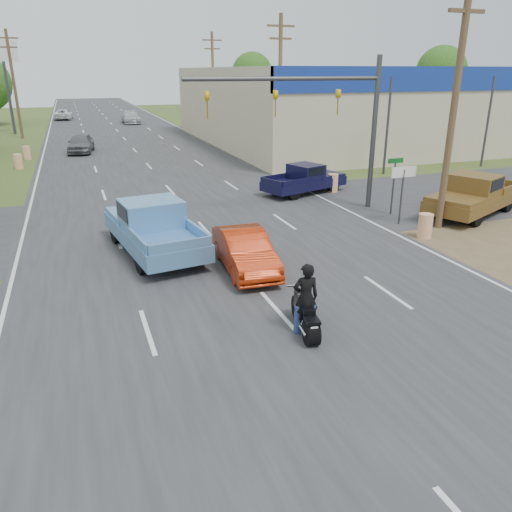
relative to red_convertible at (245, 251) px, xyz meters
name	(u,v)px	position (x,y,z in m)	size (l,w,h in m)	color
main_road	(135,150)	(-0.13, 28.80, -0.66)	(15.00, 180.00, 0.02)	#2D2D30
cross_road	(195,218)	(-0.13, 6.80, -0.67)	(120.00, 10.00, 0.02)	#2D2D30
big_box_store	(449,102)	(31.87, 28.73, 2.64)	(50.00, 28.10, 6.60)	#B7A88C
utility_pole_1	(455,98)	(9.37, 1.80, 4.64)	(2.00, 0.28, 10.00)	#4C3823
utility_pole_2	(280,86)	(9.37, 19.80, 4.64)	(2.00, 0.28, 10.00)	#4C3823
utility_pole_3	(213,81)	(9.37, 37.80, 4.64)	(2.00, 0.28, 10.00)	#4C3823
utility_pole_6	(14,82)	(-9.63, 40.80, 4.64)	(2.00, 0.28, 10.00)	#4C3823
tree_3	(441,72)	(54.87, 58.80, 5.52)	(8.40, 8.40, 10.40)	#422D19
tree_5	(252,73)	(29.87, 83.80, 5.21)	(7.98, 7.98, 9.88)	#422D19
barrel_0	(425,226)	(7.87, 0.80, -0.17)	(0.56, 0.56, 1.00)	orange
barrel_1	(333,183)	(8.27, 9.30, -0.17)	(0.56, 0.56, 1.00)	orange
barrel_2	(18,162)	(-8.63, 22.80, -0.17)	(0.56, 0.56, 1.00)	orange
barrel_3	(27,153)	(-8.33, 26.80, -0.17)	(0.56, 0.56, 1.00)	orange
pole_sign_left_far	(3,62)	(-10.63, 44.80, 6.50)	(3.00, 0.35, 9.20)	#3F3F44
lane_sign	(403,181)	(8.07, 2.80, 1.23)	(1.20, 0.08, 2.52)	#3F3F44
street_name_sign	(394,180)	(8.67, 4.30, 0.93)	(0.80, 0.08, 2.61)	#3F3F44
signal_mast	(324,107)	(5.69, 5.80, 4.13)	(9.12, 0.40, 7.00)	#3F3F44
red_convertible	(245,251)	(0.00, 0.00, 0.00)	(1.43, 4.10, 1.35)	#A12307
motorcycle	(305,317)	(0.04, -4.65, -0.21)	(0.73, 2.08, 1.06)	black
rider	(306,301)	(0.05, -4.60, 0.23)	(0.66, 0.43, 1.80)	black
blue_pickup	(152,226)	(-2.60, 2.89, 0.32)	(3.09, 6.18, 1.96)	black
navy_pickup	(306,179)	(6.74, 9.57, 0.13)	(5.11, 3.24, 1.58)	black
brown_pickup	(472,195)	(12.02, 2.90, 0.29)	(6.13, 4.38, 1.90)	black
distant_car_grey	(81,143)	(-4.38, 28.84, 0.09)	(1.80, 4.48, 1.53)	slate
distant_car_silver	(131,117)	(2.36, 52.36, 0.08)	(2.11, 5.18, 1.50)	#BDBCC1
distant_car_white	(63,115)	(-5.78, 60.78, 0.01)	(2.28, 4.95, 1.38)	silver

